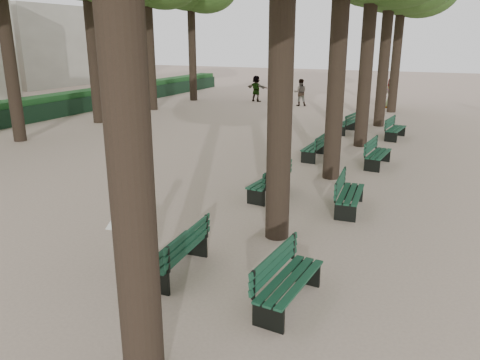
% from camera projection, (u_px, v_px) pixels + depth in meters
% --- Properties ---
extents(ground, '(120.00, 120.00, 0.00)m').
position_uv_depth(ground, '(141.00, 284.00, 8.40)').
color(ground, tan).
rests_on(ground, ground).
extents(bench_left_0, '(0.69, 1.83, 0.92)m').
position_uv_depth(bench_left_0, '(177.00, 260.00, 8.73)').
color(bench_left_0, black).
rests_on(bench_left_0, ground).
extents(bench_left_1, '(0.73, 1.84, 0.92)m').
position_uv_depth(bench_left_1, '(269.00, 187.00, 12.96)').
color(bench_left_1, black).
rests_on(bench_left_1, ground).
extents(bench_left_2, '(0.62, 1.81, 0.92)m').
position_uv_depth(bench_left_2, '(315.00, 151.00, 17.07)').
color(bench_left_2, black).
rests_on(bench_left_2, ground).
extents(bench_left_3, '(0.80, 1.86, 0.92)m').
position_uv_depth(bench_left_3, '(346.00, 127.00, 21.69)').
color(bench_left_3, black).
rests_on(bench_left_3, ground).
extents(bench_right_0, '(0.71, 1.84, 0.92)m').
position_uv_depth(bench_right_0, '(289.00, 290.00, 7.67)').
color(bench_right_0, black).
rests_on(bench_right_0, ground).
extents(bench_right_1, '(0.71, 1.84, 0.92)m').
position_uv_depth(bench_right_1, '(350.00, 200.00, 11.92)').
color(bench_right_1, black).
rests_on(bench_right_1, ground).
extents(bench_right_2, '(0.71, 1.84, 0.92)m').
position_uv_depth(bench_right_2, '(378.00, 159.00, 16.03)').
color(bench_right_2, black).
rests_on(bench_right_2, ground).
extents(bench_right_3, '(0.77, 1.85, 0.92)m').
position_uv_depth(bench_right_3, '(395.00, 133.00, 20.40)').
color(bench_right_3, black).
rests_on(bench_right_3, ground).
extents(man_with_map, '(0.69, 0.79, 1.82)m').
position_uv_depth(man_with_map, '(129.00, 234.00, 8.26)').
color(man_with_map, black).
rests_on(man_with_map, ground).
extents(pedestrian_a, '(0.90, 0.63, 1.71)m').
position_uv_depth(pedestrian_a, '(300.00, 92.00, 30.17)').
color(pedestrian_a, '#262628').
rests_on(pedestrian_a, ground).
extents(pedestrian_e, '(1.68, 0.72, 1.77)m').
position_uv_depth(pedestrian_e, '(256.00, 88.00, 32.27)').
color(pedestrian_e, '#262628').
rests_on(pedestrian_e, ground).
extents(pedestrian_d, '(0.95, 0.85, 1.86)m').
position_uv_depth(pedestrian_d, '(391.00, 93.00, 29.20)').
color(pedestrian_d, '#262628').
rests_on(pedestrian_d, ground).
extents(fence, '(0.08, 42.00, 0.90)m').
position_uv_depth(fence, '(25.00, 116.00, 23.75)').
color(fence, black).
rests_on(fence, ground).
extents(hedge, '(1.20, 42.00, 1.20)m').
position_uv_depth(hedge, '(15.00, 112.00, 23.98)').
color(hedge, '#17431D').
rests_on(hedge, ground).
extents(building_far, '(12.00, 16.00, 7.00)m').
position_uv_depth(building_far, '(44.00, 46.00, 46.50)').
color(building_far, '#B7B2A3').
rests_on(building_far, ground).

